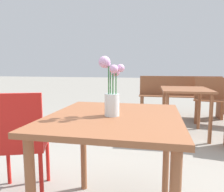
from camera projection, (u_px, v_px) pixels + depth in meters
table_front at (114, 132)px, 1.36m from camera, size 0.81×0.92×0.75m
flower_vase at (112, 92)px, 1.31m from camera, size 0.15×0.15×0.36m
cafe_chair at (19, 139)px, 1.69m from camera, size 0.52×0.52×0.86m
bench_far at (180, 94)px, 4.63m from camera, size 1.70×0.40×0.85m
table_back at (185, 96)px, 3.33m from camera, size 0.74×0.87×0.72m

